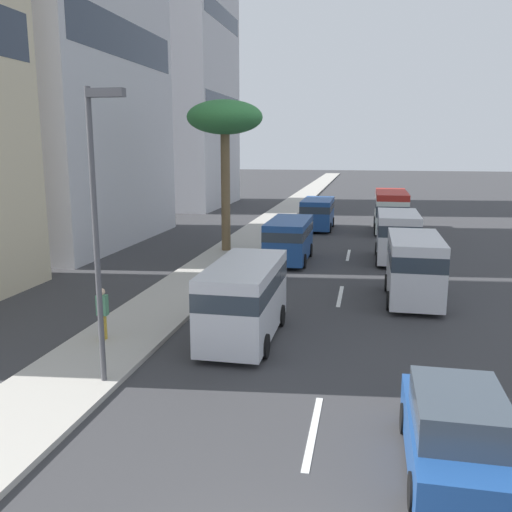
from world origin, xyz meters
TOP-DOWN VIEW (x-y plane):
  - ground_plane at (31.50, 0.00)m, footprint 198.00×198.00m
  - sidewalk_right at (31.50, 6.51)m, footprint 162.00×2.86m
  - lane_stripe_near at (5.04, 0.00)m, footprint 3.20×0.16m
  - lane_stripe_mid at (16.10, 0.00)m, footprint 3.20×0.16m
  - lane_stripe_far at (24.79, 0.00)m, footprint 3.20×0.16m
  - van_lead at (10.44, 2.73)m, footprint 5.03×2.08m
  - minibus_second at (34.01, -2.56)m, footprint 6.42×2.26m
  - van_third at (22.53, 3.03)m, footprint 5.01×2.14m
  - van_fourth at (15.90, -2.83)m, footprint 4.61×2.08m
  - car_fifth at (4.03, -2.73)m, footprint 4.19×1.80m
  - van_sixth at (34.06, 2.59)m, footprint 4.91×2.21m
  - van_seventh at (23.68, -2.55)m, footprint 4.76×2.19m
  - pedestrian_near_lamp at (9.05, 6.85)m, footprint 0.30×0.32m
  - palm_tree at (24.24, 6.89)m, footprint 4.15×4.15m
  - street_lamp at (6.30, 5.37)m, footprint 0.24×0.97m
  - office_tower_far at (47.72, 19.40)m, footprint 13.37×12.64m

SIDE VIEW (x-z plane):
  - ground_plane at x=31.50m, z-range 0.00..0.00m
  - lane_stripe_near at x=5.04m, z-range 0.00..0.01m
  - lane_stripe_mid at x=16.10m, z-range 0.00..0.01m
  - lane_stripe_far at x=24.79m, z-range 0.00..0.01m
  - sidewalk_right at x=31.50m, z-range 0.00..0.15m
  - car_fifth at x=4.03m, z-range -0.05..1.63m
  - pedestrian_near_lamp at x=9.05m, z-range 0.23..1.87m
  - van_sixth at x=34.06m, z-range 0.17..2.37m
  - van_third at x=22.53m, z-range 0.17..2.38m
  - van_lead at x=10.44m, z-range 0.18..2.62m
  - van_seventh at x=23.68m, z-range 0.18..2.75m
  - van_fourth at x=15.90m, z-range 0.18..2.76m
  - minibus_second at x=34.01m, z-range 0.14..2.99m
  - street_lamp at x=6.30m, z-range 0.96..8.18m
  - palm_tree at x=24.24m, z-range 3.17..11.48m
  - office_tower_far at x=47.72m, z-range 0.00..33.15m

